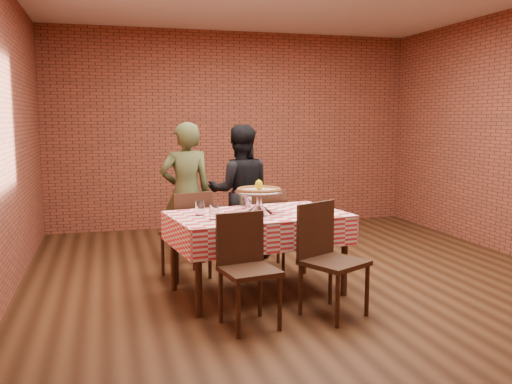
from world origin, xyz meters
TOP-DOWN VIEW (x-y plane):
  - ground at (0.00, 0.00)m, footprint 6.00×6.00m
  - back_wall at (0.00, 3.00)m, footprint 5.50×0.00m
  - table at (-0.54, -0.27)m, footprint 1.68×1.15m
  - tablecloth at (-0.54, -0.27)m, footprint 1.72×1.19m
  - pizza_stand at (-0.53, -0.26)m, footprint 0.61×0.61m
  - pizza at (-0.53, -0.26)m, footprint 0.55×0.55m
  - lemon at (-0.53, -0.26)m, footprint 0.10×0.10m
  - water_glass_left at (-0.99, -0.47)m, footprint 0.09×0.09m
  - water_glass_right at (-1.08, -0.23)m, footprint 0.09×0.09m
  - side_plate at (-0.02, -0.30)m, footprint 0.19×0.19m
  - sweetener_packet_a at (0.04, -0.35)m, footprint 0.06×0.04m
  - sweetener_packet_b at (0.10, -0.29)m, footprint 0.06×0.05m
  - condiment_caddy at (-0.58, 0.05)m, footprint 0.10×0.08m
  - chair_near_left at (-0.83, -1.07)m, footprint 0.47×0.47m
  - chair_near_right at (-0.10, -1.01)m, footprint 0.60×0.60m
  - chair_far_left at (-1.12, 0.42)m, footprint 0.53×0.53m
  - chair_far_right at (-0.23, 0.54)m, footprint 0.46×0.46m
  - diner_olive at (-1.03, 0.99)m, footprint 0.60×0.41m
  - diner_black at (-0.38, 1.11)m, footprint 0.85×0.71m

SIDE VIEW (x-z plane):
  - ground at x=0.00m, z-range 0.00..0.00m
  - table at x=-0.54m, z-range 0.00..0.75m
  - chair_far_right at x=-0.23m, z-range 0.00..0.88m
  - chair_near_left at x=-0.83m, z-range 0.00..0.89m
  - chair_far_left at x=-1.12m, z-range 0.00..0.90m
  - chair_near_right at x=-0.10m, z-range 0.00..0.93m
  - tablecloth at x=-0.54m, z-range 0.49..0.76m
  - sweetener_packet_a at x=0.04m, z-range 0.76..0.76m
  - sweetener_packet_b at x=0.10m, z-range 0.76..0.76m
  - side_plate at x=-0.02m, z-range 0.76..0.77m
  - diner_black at x=-0.38m, z-range 0.00..1.55m
  - diner_olive at x=-1.03m, z-range 0.00..1.59m
  - water_glass_left at x=-0.99m, z-range 0.76..0.89m
  - water_glass_right at x=-1.08m, z-range 0.76..0.89m
  - condiment_caddy at x=-0.58m, z-range 0.76..0.90m
  - pizza_stand at x=-0.53m, z-range 0.76..0.96m
  - pizza at x=-0.53m, z-range 0.95..0.98m
  - lemon at x=-0.53m, z-range 0.97..1.07m
  - back_wall at x=0.00m, z-range -1.30..4.20m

